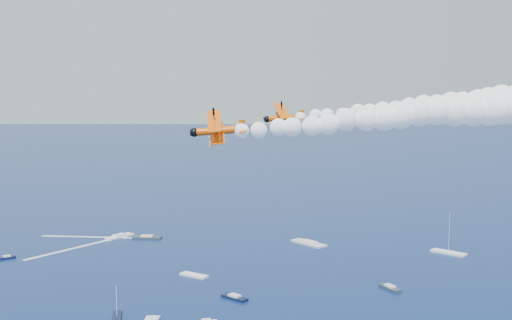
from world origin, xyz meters
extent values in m
cube|color=#303741|center=(-19.19, 181.51, 0.35)|extent=(12.02, 6.21, 0.70)
cube|color=white|center=(-30.28, 184.73, 0.35)|extent=(11.47, 11.48, 0.70)
cube|color=silver|center=(43.11, 163.52, 0.35)|extent=(12.55, 15.57, 0.70)
cube|color=black|center=(-24.52, 90.92, 0.35)|extent=(2.40, 7.37, 0.70)
cube|color=#0E1333|center=(-67.69, 156.66, 0.35)|extent=(6.15, 4.50, 0.70)
cube|color=black|center=(8.07, 102.32, 0.35)|extent=(7.62, 8.12, 0.70)
cube|color=white|center=(90.90, 142.74, 0.35)|extent=(11.52, 12.27, 0.70)
cube|color=#303740|center=(55.65, 105.05, 0.35)|extent=(5.16, 8.52, 0.70)
cube|color=white|center=(-2.63, 126.31, 0.35)|extent=(9.29, 8.52, 0.70)
cube|color=white|center=(-43.27, 187.18, 0.03)|extent=(37.45, 10.66, 0.04)
cube|color=white|center=(-48.05, 166.93, 0.03)|extent=(28.26, 28.30, 0.04)
camera|label=1|loc=(-10.43, -81.99, 62.09)|focal=46.42mm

